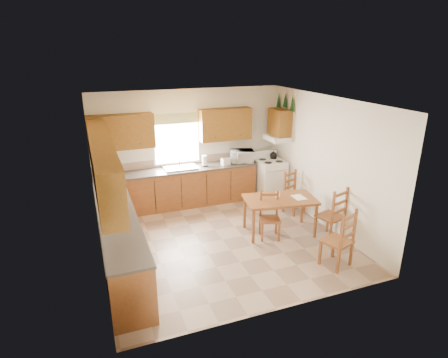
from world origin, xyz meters
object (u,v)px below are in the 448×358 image
object	(u,v)px
chair_far_right	(295,193)
chair_near_left	(337,238)
dining_table	(279,215)
chair_near_right	(331,213)
stove	(270,180)
chair_far_left	(270,216)
microwave	(242,156)

from	to	relation	value
chair_far_right	chair_near_left	bearing A→B (deg)	-119.95
dining_table	chair_near_left	world-z (taller)	chair_near_left
chair_near_right	stove	bearing A→B (deg)	-103.58
chair_near_left	chair_far_left	xyz separation A→B (m)	(-0.61, 1.30, -0.06)
chair_far_left	chair_far_right	world-z (taller)	chair_far_right
stove	dining_table	size ratio (longest dim) A/B	0.69
chair_near_right	chair_far_left	bearing A→B (deg)	-38.48
stove	chair_far_left	distance (m)	2.11
chair_far_left	chair_near_right	bearing A→B (deg)	-4.09
chair_near_left	chair_far_left	size ratio (longest dim) A/B	1.14
chair_near_left	chair_near_right	distance (m)	0.98
microwave	chair_far_right	size ratio (longest dim) A/B	0.54
stove	chair_near_left	bearing A→B (deg)	-97.26
chair_near_right	chair_far_right	world-z (taller)	chair_near_right
chair_near_left	chair_far_left	distance (m)	1.43
chair_far_left	stove	bearing A→B (deg)	80.57
stove	dining_table	distance (m)	1.87
chair_near_right	microwave	bearing A→B (deg)	-89.95
dining_table	stove	bearing A→B (deg)	78.06
stove	chair_far_right	size ratio (longest dim) A/B	1.00
chair_near_left	chair_far_right	xyz separation A→B (m)	(0.48, 2.18, -0.05)
stove	microwave	world-z (taller)	microwave
microwave	dining_table	bearing A→B (deg)	-74.56
stove	chair_near_right	world-z (taller)	chair_near_right
chair_near_right	chair_far_left	xyz separation A→B (m)	(-1.09, 0.44, -0.08)
dining_table	chair_near_left	size ratio (longest dim) A/B	1.32
chair_near_left	chair_near_right	world-z (taller)	chair_near_right
microwave	dining_table	xyz separation A→B (m)	(-0.03, -2.02, -0.70)
chair_near_left	chair_near_right	size ratio (longest dim) A/B	0.97
stove	chair_far_left	size ratio (longest dim) A/B	1.03
chair_near_right	chair_far_right	bearing A→B (deg)	-106.30
stove	chair_near_right	bearing A→B (deg)	-87.92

